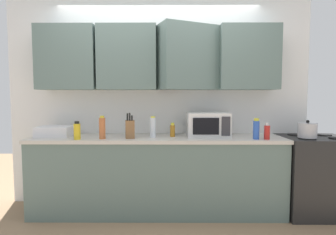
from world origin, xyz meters
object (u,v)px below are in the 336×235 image
Objects in this scene: knife_block at (130,129)px; bottle_red_sauce at (267,132)px; kettle at (307,130)px; dish_rack at (55,131)px; bottle_yellow_mustard at (77,131)px; bottle_clear_tall at (153,127)px; bottle_blue_cleaner at (256,129)px; bottle_amber_vinegar at (173,130)px; stove_range at (314,175)px; microwave at (208,125)px; bottle_spice_jar at (102,128)px.

knife_block is 1.51m from bottle_red_sauce.
dish_rack is (-2.86, 0.16, -0.03)m from kettle.
bottle_yellow_mustard is 0.82× the size of bottle_clear_tall.
knife_block reaches higher than bottle_clear_tall.
knife_block is 1.40m from bottle_blue_cleaner.
bottle_amber_vinegar is at bearing 16.65° from bottle_clear_tall.
bottle_blue_cleaner is (1.39, -0.06, 0.01)m from knife_block.
stove_range is 0.58m from kettle.
bottle_clear_tall is (1.15, -0.07, 0.06)m from dish_rack.
stove_range is 2.76m from bottle_yellow_mustard.
dish_rack is at bearing 179.72° from bottle_amber_vinegar.
stove_range is 1.90× the size of microwave.
knife_block is (-0.89, -0.14, -0.04)m from microwave.
knife_block is at bearing 177.37° from bottle_blue_cleaner.
bottle_spice_jar is 0.56m from bottle_clear_tall.
stove_range is 3.76× the size of bottle_clear_tall.
bottle_clear_tall is (0.55, 0.11, -0.00)m from bottle_spice_jar.
stove_range is 4.58× the size of bottle_yellow_mustard.
stove_range is 3.08m from dish_rack.
stove_range is at bearing -0.46° from bottle_amber_vinegar.
bottle_red_sauce is (-0.63, -0.19, 0.53)m from stove_range.
microwave is at bearing 178.59° from stove_range.
bottle_yellow_mustard is 1.96m from bottle_blue_cleaner.
bottle_yellow_mustard is (-1.46, -0.23, -0.05)m from microwave.
bottle_blue_cleaner is (2.29, -0.19, 0.05)m from dish_rack.
bottle_clear_tall is at bearing 177.12° from kettle.
bottle_amber_vinegar is at bearing -177.60° from microwave.
knife_block is at bearing 9.52° from bottle_yellow_mustard.
bottle_clear_tall reaches higher than bottle_yellow_mustard.
dish_rack is 2.34× the size of bottle_amber_vinegar.
bottle_red_sauce is (1.03, -0.20, 0.01)m from bottle_amber_vinegar.
kettle is (-0.17, -0.14, 0.54)m from stove_range.
bottle_yellow_mustard is at bearing -171.84° from bottle_spice_jar.
kettle is at bearing 3.17° from bottle_blue_cleaner.
kettle is 1.09m from microwave.
bottle_clear_tall is at bearing -3.67° from dish_rack.
bottle_clear_tall is (-0.64, -0.08, -0.02)m from microwave.
bottle_red_sauce reaches higher than bottle_amber_vinegar.
bottle_spice_jar is 0.80m from bottle_amber_vinegar.
bottle_spice_jar reaches higher than bottle_red_sauce.
bottle_clear_tall is (-1.72, 0.09, 0.02)m from kettle.
knife_block is (0.89, -0.13, 0.04)m from dish_rack.
bottle_clear_tall is at bearing 11.30° from bottle_spice_jar.
bottle_yellow_mustard is (-0.56, -0.09, -0.01)m from knife_block.
bottle_clear_tall is at bearing 10.29° from bottle_yellow_mustard.
bottle_clear_tall is at bearing 11.97° from knife_block.
knife_block is at bearing -8.13° from dish_rack.
microwave is at bearing 9.29° from bottle_spice_jar.
knife_block is at bearing -165.82° from bottle_amber_vinegar.
bottle_clear_tall is at bearing 173.85° from bottle_red_sauce.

